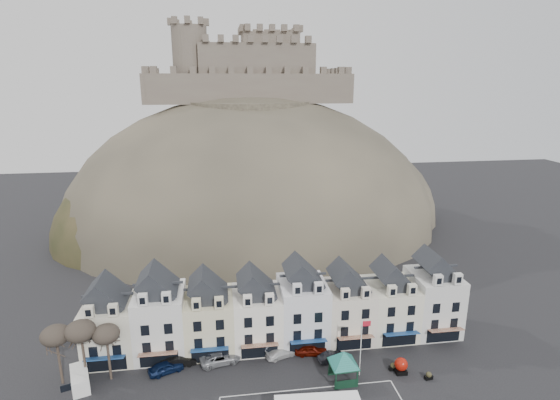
# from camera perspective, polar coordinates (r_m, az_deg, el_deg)

# --- Properties ---
(townhouse_terrace) EXTENTS (54.40, 9.35, 11.80)m
(townhouse_terrace) POSITION_cam_1_polar(r_m,az_deg,el_deg) (65.82, 0.09, -14.01)
(townhouse_terrace) COLOR beige
(townhouse_terrace) RESTS_ON ground
(castle_hill) EXTENTS (100.00, 76.00, 68.00)m
(castle_hill) POSITION_cam_1_polar(r_m,az_deg,el_deg) (116.32, -3.06, -3.38)
(castle_hill) COLOR #39352C
(castle_hill) RESTS_ON ground
(castle) EXTENTS (50.20, 22.20, 22.00)m
(castle) POSITION_cam_1_polar(r_m,az_deg,el_deg) (117.00, -4.05, 16.68)
(castle) COLOR brown
(castle) RESTS_ON ground
(tree_left_far) EXTENTS (3.61, 3.61, 8.24)m
(tree_left_far) POSITION_cam_1_polar(r_m,az_deg,el_deg) (63.39, -27.27, -15.49)
(tree_left_far) COLOR #332A20
(tree_left_far) RESTS_ON ground
(tree_left_mid) EXTENTS (3.78, 3.78, 8.64)m
(tree_left_mid) POSITION_cam_1_polar(r_m,az_deg,el_deg) (62.29, -24.62, -15.35)
(tree_left_mid) COLOR #332A20
(tree_left_mid) RESTS_ON ground
(tree_left_near) EXTENTS (3.43, 3.43, 7.84)m
(tree_left_near) POSITION_cam_1_polar(r_m,az_deg,el_deg) (61.83, -21.78, -16.00)
(tree_left_near) COLOR #332A20
(tree_left_near) RESTS_ON ground
(bus_shelter) EXTENTS (6.88, 6.88, 4.37)m
(bus_shelter) POSITION_cam_1_polar(r_m,az_deg,el_deg) (59.74, 8.31, -19.76)
(bus_shelter) COLOR black
(bus_shelter) RESTS_ON ground
(red_buoy) EXTENTS (1.75, 1.75, 2.16)m
(red_buoy) POSITION_cam_1_polar(r_m,az_deg,el_deg) (63.91, 15.52, -20.10)
(red_buoy) COLOR black
(red_buoy) RESTS_ON ground
(flagpole) EXTENTS (1.20, 0.13, 8.25)m
(flagpole) POSITION_cam_1_polar(r_m,az_deg,el_deg) (60.33, 10.62, -17.98)
(flagpole) COLOR silver
(flagpole) RESTS_ON ground
(white_van) EXTENTS (3.47, 5.07, 2.13)m
(white_van) POSITION_cam_1_polar(r_m,az_deg,el_deg) (64.89, -24.67, -20.50)
(white_van) COLOR white
(white_van) RESTS_ON ground
(planter_west) EXTENTS (1.14, 0.77, 1.10)m
(planter_west) POSITION_cam_1_polar(r_m,az_deg,el_deg) (64.42, 14.56, -20.33)
(planter_west) COLOR black
(planter_west) RESTS_ON ground
(planter_east) EXTENTS (1.11, 0.74, 1.05)m
(planter_east) POSITION_cam_1_polar(r_m,az_deg,el_deg) (64.16, 18.85, -20.90)
(planter_east) COLOR black
(planter_east) RESTS_ON ground
(car_navy) EXTENTS (4.99, 3.46, 1.58)m
(car_navy) POSITION_cam_1_polar(r_m,az_deg,el_deg) (63.91, -14.66, -20.38)
(car_navy) COLOR #0B183A
(car_navy) RESTS_ON ground
(car_black) EXTENTS (4.95, 2.33, 1.57)m
(car_black) POSITION_cam_1_polar(r_m,az_deg,el_deg) (64.71, -13.09, -19.76)
(car_black) COLOR black
(car_black) RESTS_ON ground
(car_silver) EXTENTS (5.94, 3.76, 1.55)m
(car_silver) POSITION_cam_1_polar(r_m,az_deg,el_deg) (64.28, -7.81, -19.75)
(car_silver) COLOR #999BA0
(car_silver) RESTS_ON ground
(car_white) EXTENTS (4.77, 3.19, 1.28)m
(car_white) POSITION_cam_1_polar(r_m,az_deg,el_deg) (64.91, 0.11, -19.34)
(car_white) COLOR silver
(car_white) RESTS_ON ground
(car_maroon) EXTENTS (4.82, 2.48, 1.57)m
(car_maroon) POSITION_cam_1_polar(r_m,az_deg,el_deg) (65.47, 4.04, -18.89)
(car_maroon) COLOR #520D04
(car_maroon) RESTS_ON ground
(car_charcoal) EXTENTS (4.14, 2.43, 1.29)m
(car_charcoal) POSITION_cam_1_polar(r_m,az_deg,el_deg) (64.59, 6.73, -19.66)
(car_charcoal) COLOR black
(car_charcoal) RESTS_ON ground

